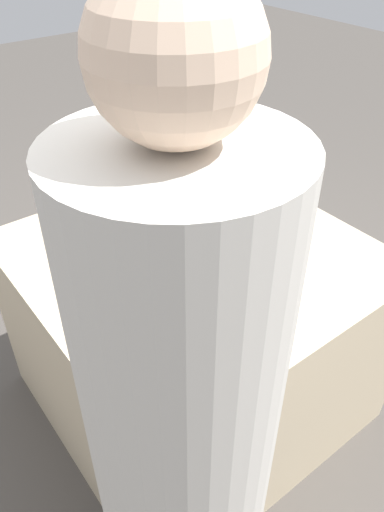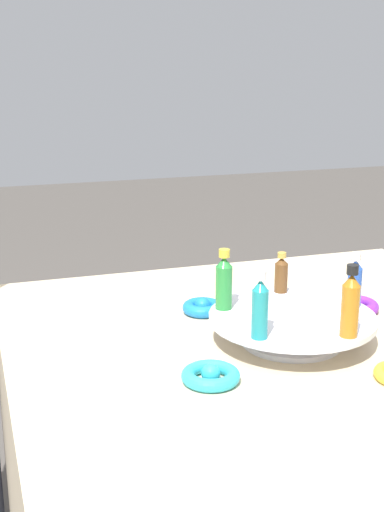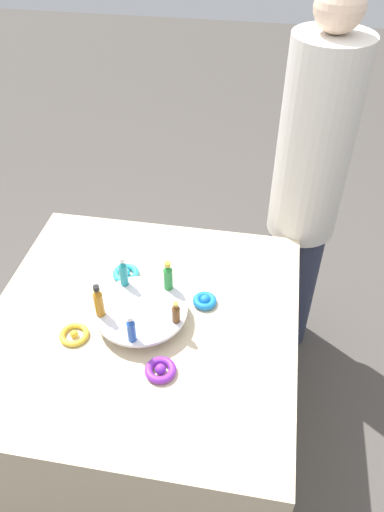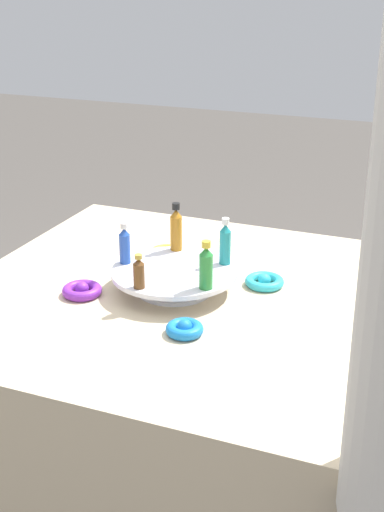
# 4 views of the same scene
# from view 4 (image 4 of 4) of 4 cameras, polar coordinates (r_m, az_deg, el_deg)

# --- Properties ---
(party_table) EXTENTS (1.08, 1.08, 0.75)m
(party_table) POSITION_cam_4_polar(r_m,az_deg,el_deg) (2.02, -1.30, -12.48)
(party_table) COLOR beige
(party_table) RESTS_ON ground_plane
(display_stand) EXTENTS (0.32, 0.32, 0.06)m
(display_stand) POSITION_cam_4_polar(r_m,az_deg,el_deg) (1.81, -1.42, -1.65)
(display_stand) COLOR silver
(display_stand) RESTS_ON party_table
(bottle_amber) EXTENTS (0.03, 0.03, 0.13)m
(bottle_amber) POSITION_cam_4_polar(r_m,az_deg,el_deg) (1.91, -1.28, 2.21)
(bottle_amber) COLOR #AD6B19
(bottle_amber) RESTS_ON display_stand
(bottle_blue) EXTENTS (0.03, 0.03, 0.11)m
(bottle_blue) POSITION_cam_4_polar(r_m,az_deg,el_deg) (1.83, -5.41, 0.90)
(bottle_blue) COLOR #234CAD
(bottle_blue) RESTS_ON display_stand
(bottle_brown) EXTENTS (0.03, 0.03, 0.09)m
(bottle_brown) POSITION_cam_4_polar(r_m,az_deg,el_deg) (1.69, -4.27, -1.33)
(bottle_brown) COLOR brown
(bottle_brown) RESTS_ON display_stand
(bottle_green) EXTENTS (0.03, 0.03, 0.12)m
(bottle_green) POSITION_cam_4_polar(r_m,az_deg,el_deg) (1.68, 1.13, -0.87)
(bottle_green) COLOR #288438
(bottle_green) RESTS_ON display_stand
(bottle_teal) EXTENTS (0.03, 0.03, 0.12)m
(bottle_teal) POSITION_cam_4_polar(r_m,az_deg,el_deg) (1.82, 2.67, 1.05)
(bottle_teal) COLOR teal
(bottle_teal) RESTS_ON display_stand
(ribbon_bow_teal) EXTENTS (0.10, 0.10, 0.03)m
(ribbon_bow_teal) POSITION_cam_4_polar(r_m,az_deg,el_deg) (1.86, 5.81, -2.02)
(ribbon_bow_teal) COLOR #2DB7CC
(ribbon_bow_teal) RESTS_ON party_table
(ribbon_bow_gold) EXTENTS (0.10, 0.10, 0.03)m
(ribbon_bow_gold) POSITION_cam_4_polar(r_m,az_deg,el_deg) (2.04, -2.05, 0.28)
(ribbon_bow_gold) COLOR gold
(ribbon_bow_gold) RESTS_ON party_table
(ribbon_bow_purple) EXTENTS (0.10, 0.10, 0.04)m
(ribbon_bow_purple) POSITION_cam_4_polar(r_m,az_deg,el_deg) (1.82, -8.79, -2.72)
(ribbon_bow_purple) COLOR purple
(ribbon_bow_purple) RESTS_ON party_table
(ribbon_bow_blue) EXTENTS (0.09, 0.09, 0.04)m
(ribbon_bow_blue) POSITION_cam_4_polar(r_m,az_deg,el_deg) (1.61, -0.60, -5.83)
(ribbon_bow_blue) COLOR blue
(ribbon_bow_blue) RESTS_ON party_table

